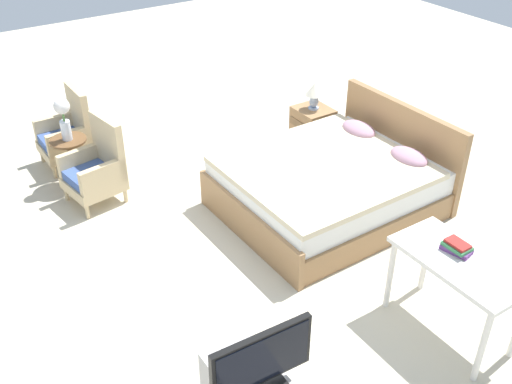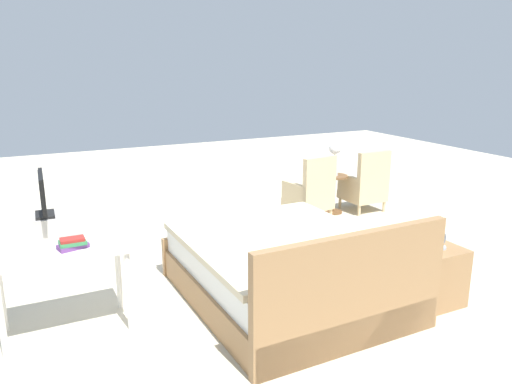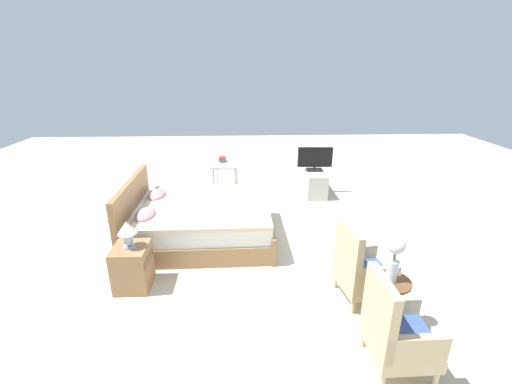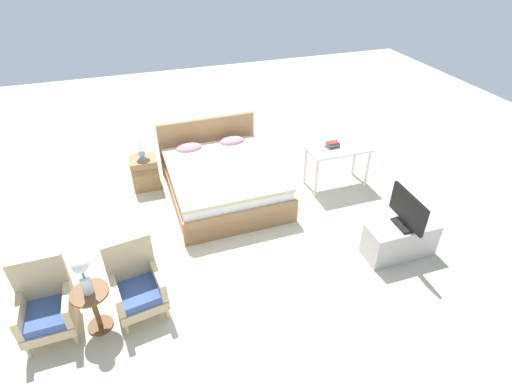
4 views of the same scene
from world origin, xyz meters
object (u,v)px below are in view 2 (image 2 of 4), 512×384
(side_table, at_px, (333,189))
(bed, at_px, (287,270))
(nightstand, at_px, (436,276))
(table_lamp, at_px, (441,225))
(vanity_desk, at_px, (62,261))
(armchair_by_window_left, at_px, (365,186))
(tv_flatscreen, at_px, (43,194))
(book_stack, at_px, (73,243))
(tv_stand, at_px, (47,236))
(armchair_by_window_right, at_px, (311,194))
(flower_vase, at_px, (335,155))

(side_table, bearing_deg, bed, 46.83)
(side_table, height_order, nightstand, side_table)
(table_lamp, height_order, vanity_desk, table_lamp)
(armchair_by_window_left, relative_size, tv_flatscreen, 1.32)
(armchair_by_window_left, relative_size, nightstand, 1.70)
(side_table, relative_size, book_stack, 2.26)
(tv_stand, xyz_separation_m, tv_flatscreen, (0.00, -0.00, 0.49))
(tv_flatscreen, bearing_deg, armchair_by_window_right, 177.25)
(tv_stand, height_order, vanity_desk, vanity_desk)
(tv_flatscreen, height_order, vanity_desk, tv_flatscreen)
(armchair_by_window_left, bearing_deg, table_lamp, 64.19)
(bed, height_order, book_stack, bed)
(book_stack, bearing_deg, tv_flatscreen, -86.91)
(side_table, height_order, book_stack, book_stack)
(table_lamp, xyz_separation_m, vanity_desk, (3.08, -0.99, -0.14))
(vanity_desk, bearing_deg, flower_vase, -155.38)
(tv_stand, bearing_deg, table_lamp, 137.74)
(table_lamp, relative_size, tv_stand, 0.34)
(side_table, distance_m, table_lamp, 2.91)
(side_table, xyz_separation_m, tv_flatscreen, (3.88, -0.04, 0.38))
(tv_flatscreen, bearing_deg, tv_stand, 177.61)
(armchair_by_window_right, relative_size, book_stack, 3.70)
(nightstand, distance_m, table_lamp, 0.48)
(book_stack, bearing_deg, tv_stand, -86.97)
(tv_flatscreen, bearing_deg, table_lamp, 137.76)
(tv_flatscreen, bearing_deg, flower_vase, 179.46)
(bed, distance_m, vanity_desk, 1.95)
(flower_vase, distance_m, vanity_desk, 4.27)
(nightstand, height_order, tv_flatscreen, tv_flatscreen)
(side_table, distance_m, tv_flatscreen, 3.90)
(bed, xyz_separation_m, tv_stand, (1.90, -2.15, -0.06))
(armchair_by_window_left, distance_m, flower_vase, 0.69)
(nightstand, height_order, tv_stand, nightstand)
(side_table, bearing_deg, tv_stand, -0.54)
(armchair_by_window_right, xyz_separation_m, table_lamp, (0.33, 2.64, 0.38))
(armchair_by_window_right, bearing_deg, bed, 52.68)
(tv_stand, relative_size, vanity_desk, 0.92)
(book_stack, bearing_deg, nightstand, 162.57)
(bed, xyz_separation_m, table_lamp, (-1.18, 0.66, 0.46))
(armchair_by_window_right, distance_m, side_table, 0.49)
(bed, distance_m, tv_stand, 2.87)
(bed, distance_m, table_lamp, 1.43)
(armchair_by_window_left, height_order, tv_flatscreen, tv_flatscreen)
(armchair_by_window_right, xyz_separation_m, side_table, (-0.47, -0.13, -0.02))
(side_table, relative_size, vanity_desk, 0.54)
(bed, xyz_separation_m, armchair_by_window_left, (-2.46, -1.98, 0.08))
(tv_flatscreen, bearing_deg, bed, 131.58)
(table_lamp, bearing_deg, bed, -29.03)
(tv_stand, height_order, tv_flatscreen, tv_flatscreen)
(tv_flatscreen, bearing_deg, book_stack, 93.09)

